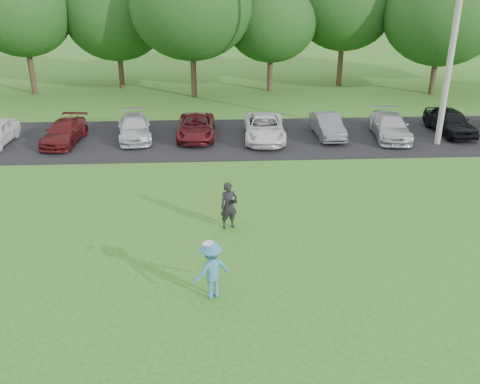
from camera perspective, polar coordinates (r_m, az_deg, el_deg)
name	(u,v)px	position (r m, az deg, el deg)	size (l,w,h in m)	color
ground	(247,286)	(14.99, 0.70, -10.03)	(100.00, 100.00, 0.00)	#33651C
parking_lot	(230,138)	(26.75, -1.06, 5.78)	(32.00, 6.50, 0.03)	black
utility_pole	(455,28)	(26.50, 21.98, 15.94)	(0.28, 0.28, 10.83)	#9B9A96
frisbee_player	(211,270)	(14.17, -3.07, -8.29)	(1.23, 1.08, 1.84)	teal
camera_bystander	(229,206)	(17.64, -1.20, -1.46)	(0.67, 0.54, 1.61)	black
parked_cars	(219,128)	(26.48, -2.29, 6.88)	(30.75, 4.56, 1.26)	#5A5C62
tree_row	(248,15)	(35.40, 0.87, 18.39)	(42.39, 9.85, 8.64)	#38281C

